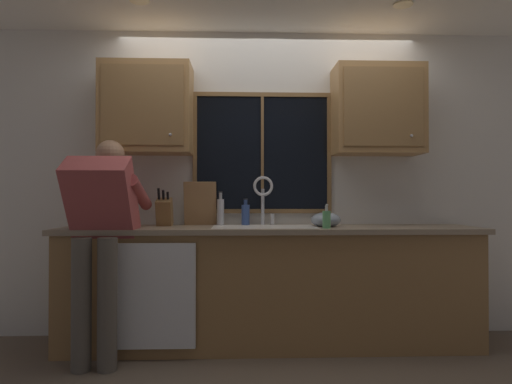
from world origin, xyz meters
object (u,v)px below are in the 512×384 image
bottle_green_glass (246,214)px  bottle_tall_clear (221,211)px  person_standing (101,224)px  mixing_bowl (326,220)px  soap_dispenser (327,219)px  knife_block (164,212)px  cutting_board (200,204)px

bottle_green_glass → bottle_tall_clear: 0.21m
person_standing → mixing_bowl: (1.64, 0.33, 0.01)m
mixing_bowl → soap_dispenser: bearing=-99.2°
person_standing → knife_block: bearing=50.6°
soap_dispenser → bottle_green_glass: size_ratio=0.82×
mixing_bowl → person_standing: bearing=-168.7°
knife_block → cutting_board: bearing=18.7°
mixing_bowl → soap_dispenser: (-0.03, -0.20, 0.02)m
person_standing → cutting_board: size_ratio=4.34×
soap_dispenser → knife_block: bearing=166.0°
soap_dispenser → person_standing: bearing=-175.3°
bottle_green_glass → person_standing: bearing=-152.8°
bottle_tall_clear → bottle_green_glass: bearing=3.7°
person_standing → soap_dispenser: bearing=4.7°
person_standing → bottle_tall_clear: person_standing is taller
cutting_board → mixing_bowl: size_ratio=1.54×
mixing_bowl → bottle_tall_clear: size_ratio=0.84×
cutting_board → bottle_tall_clear: 0.18m
soap_dispenser → bottle_tall_clear: (-0.80, 0.38, 0.05)m
knife_block → bottle_tall_clear: (0.45, 0.07, 0.01)m
cutting_board → soap_dispenser: bearing=-22.6°
cutting_board → knife_block: bearing=-161.3°
mixing_bowl → bottle_green_glass: bottle_green_glass is taller
soap_dispenser → bottle_green_glass: bottle_green_glass is taller
person_standing → cutting_board: person_standing is taller
bottle_tall_clear → mixing_bowl: bearing=-12.1°
soap_dispenser → bottle_green_glass: (-0.59, 0.39, 0.02)m
person_standing → cutting_board: 0.84m
cutting_board → soap_dispenser: size_ratio=2.01×
knife_block → mixing_bowl: 1.28m
knife_block → mixing_bowl: (1.28, -0.11, -0.06)m
knife_block → soap_dispenser: bearing=-14.0°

